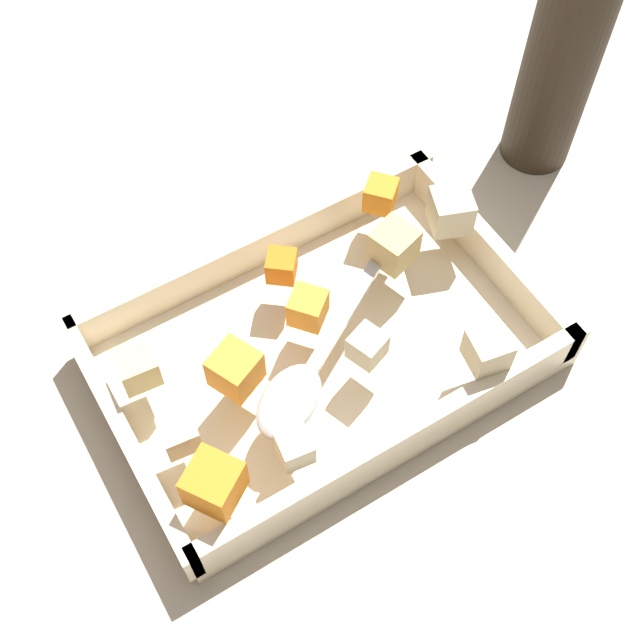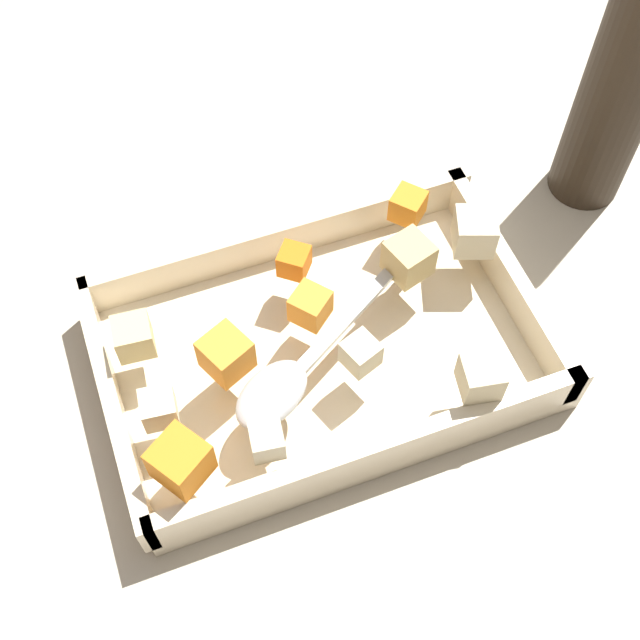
% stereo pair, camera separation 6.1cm
% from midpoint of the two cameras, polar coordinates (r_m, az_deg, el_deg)
% --- Properties ---
extents(ground_plane, '(4.00, 4.00, 0.00)m').
position_cam_midpoint_polar(ground_plane, '(0.67, 2.43, -1.60)').
color(ground_plane, '#BCB29E').
extents(baking_dish, '(0.33, 0.22, 0.05)m').
position_cam_midpoint_polar(baking_dish, '(0.65, 2.68, -2.35)').
color(baking_dish, beige).
rests_on(baking_dish, ground_plane).
extents(carrot_chunk_far_right, '(0.05, 0.05, 0.03)m').
position_cam_midpoint_polar(carrot_chunk_far_right, '(0.56, -6.44, -9.89)').
color(carrot_chunk_far_right, orange).
rests_on(carrot_chunk_far_right, baking_dish).
extents(carrot_chunk_corner_nw, '(0.03, 0.03, 0.02)m').
position_cam_midpoint_polar(carrot_chunk_corner_nw, '(0.68, 8.64, 7.57)').
color(carrot_chunk_corner_nw, orange).
rests_on(carrot_chunk_corner_nw, baking_dish).
extents(carrot_chunk_near_left, '(0.04, 0.04, 0.03)m').
position_cam_midpoint_polar(carrot_chunk_near_left, '(0.59, -3.56, -2.63)').
color(carrot_chunk_near_left, orange).
rests_on(carrot_chunk_near_left, baking_dish).
extents(carrot_chunk_mid_left, '(0.04, 0.04, 0.03)m').
position_cam_midpoint_polar(carrot_chunk_mid_left, '(0.61, 2.17, 0.74)').
color(carrot_chunk_mid_left, orange).
rests_on(carrot_chunk_mid_left, baking_dish).
extents(carrot_chunk_rim_edge, '(0.03, 0.03, 0.02)m').
position_cam_midpoint_polar(carrot_chunk_rim_edge, '(0.64, 0.94, 3.86)').
color(carrot_chunk_rim_edge, orange).
rests_on(carrot_chunk_rim_edge, baking_dish).
extents(potato_chunk_back_center, '(0.03, 0.03, 0.03)m').
position_cam_midpoint_polar(potato_chunk_back_center, '(0.60, 13.86, -4.05)').
color(potato_chunk_back_center, beige).
rests_on(potato_chunk_back_center, baking_dish).
extents(potato_chunk_heap_top, '(0.03, 0.03, 0.02)m').
position_cam_midpoint_polar(potato_chunk_heap_top, '(0.60, 5.73, -2.55)').
color(potato_chunk_heap_top, beige).
rests_on(potato_chunk_heap_top, baking_dish).
extents(potato_chunk_corner_se, '(0.03, 0.03, 0.03)m').
position_cam_midpoint_polar(potato_chunk_corner_se, '(0.61, -9.90, -1.38)').
color(potato_chunk_corner_se, '#E0CC89').
rests_on(potato_chunk_corner_se, baking_dish).
extents(potato_chunk_corner_sw, '(0.04, 0.04, 0.03)m').
position_cam_midpoint_polar(potato_chunk_corner_sw, '(0.64, 8.83, 4.02)').
color(potato_chunk_corner_sw, tan).
rests_on(potato_chunk_corner_sw, baking_dish).
extents(potato_chunk_near_right, '(0.03, 0.03, 0.02)m').
position_cam_midpoint_polar(potato_chunk_near_right, '(0.58, -8.06, -6.27)').
color(potato_chunk_near_right, beige).
rests_on(potato_chunk_near_right, baking_dish).
extents(parsnip_chunk_mid_right, '(0.04, 0.04, 0.03)m').
position_cam_midpoint_polar(parsnip_chunk_mid_right, '(0.67, 13.16, 5.72)').
color(parsnip_chunk_mid_right, beige).
rests_on(parsnip_chunk_mid_right, baking_dish).
extents(parsnip_chunk_heap_side, '(0.02, 0.02, 0.02)m').
position_cam_midpoint_polar(parsnip_chunk_heap_side, '(0.57, -0.55, -8.58)').
color(parsnip_chunk_heap_side, beige).
rests_on(parsnip_chunk_heap_side, baking_dish).
extents(serving_spoon, '(0.19, 0.13, 0.02)m').
position_cam_midpoint_polar(serving_spoon, '(0.59, 0.51, -4.51)').
color(serving_spoon, silver).
rests_on(serving_spoon, baking_dish).
extents(pepper_mill, '(0.06, 0.06, 0.26)m').
position_cam_midpoint_polar(pepper_mill, '(0.74, 22.33, 14.52)').
color(pepper_mill, '#2D2319').
rests_on(pepper_mill, ground_plane).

